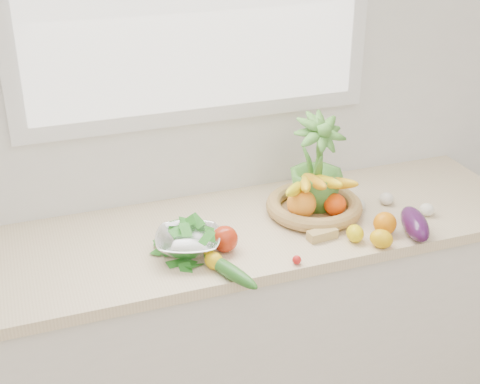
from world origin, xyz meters
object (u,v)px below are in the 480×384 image
object	(u,v)px
apple	(225,239)
eggplant	(415,224)
cucumber	(230,271)
potted_herb	(317,163)
colander_with_spinach	(188,238)
fruit_basket	(314,201)

from	to	relation	value
apple	eggplant	world-z (taller)	apple
cucumber	eggplant	bearing A→B (deg)	2.92
apple	potted_herb	xyz separation A→B (m)	(0.41, 0.17, 0.14)
colander_with_spinach	apple	bearing A→B (deg)	-11.25
potted_herb	colander_with_spinach	bearing A→B (deg)	-164.02
eggplant	cucumber	world-z (taller)	eggplant
potted_herb	cucumber	bearing A→B (deg)	-143.60
cucumber	fruit_basket	size ratio (longest dim) A/B	0.67
cucumber	fruit_basket	xyz separation A→B (m)	(0.42, 0.29, 0.03)
eggplant	colander_with_spinach	xyz separation A→B (m)	(-0.76, 0.14, 0.02)
cucumber	potted_herb	bearing A→B (deg)	36.40
cucumber	colander_with_spinach	bearing A→B (deg)	114.41
apple	potted_herb	world-z (taller)	potted_herb
cucumber	colander_with_spinach	distance (m)	0.20
cucumber	colander_with_spinach	xyz separation A→B (m)	(-0.08, 0.18, 0.03)
colander_with_spinach	potted_herb	bearing A→B (deg)	15.98
eggplant	potted_herb	xyz separation A→B (m)	(-0.24, 0.29, 0.14)
potted_herb	apple	bearing A→B (deg)	-156.93
apple	colander_with_spinach	bearing A→B (deg)	168.75
potted_herb	fruit_basket	world-z (taller)	potted_herb
eggplant	potted_herb	world-z (taller)	potted_herb
apple	cucumber	world-z (taller)	apple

